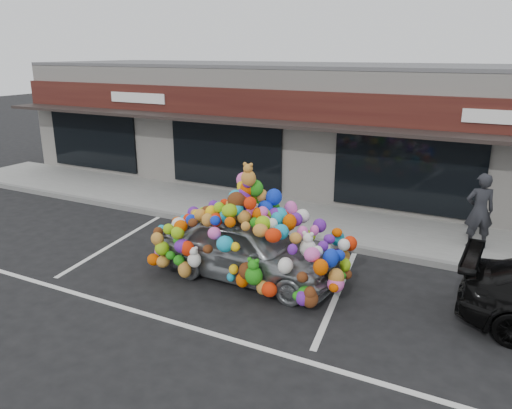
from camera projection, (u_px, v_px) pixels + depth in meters
The scene contains 9 objects.
ground at pixel (216, 270), 11.28m from camera, with size 90.00×90.00×0.00m, color black.
shop_building at pixel (340, 126), 17.80m from camera, with size 24.00×7.20×4.31m.
sidewalk at pixel (288, 217), 14.65m from camera, with size 26.00×3.00×0.15m, color gray.
kerb at pixel (265, 233), 13.38m from camera, with size 26.00×0.18×0.16m, color slate.
parking_stripe_left at pixel (115, 243), 12.86m from camera, with size 0.12×4.40×0.01m, color silver.
parking_stripe_mid at pixel (338, 293), 10.22m from camera, with size 0.12×4.40×0.01m, color silver.
lane_line at pixel (245, 343), 8.45m from camera, with size 14.00×0.12×0.01m, color silver.
toy_car at pixel (249, 241), 10.67m from camera, with size 2.94×4.36×2.52m.
pedestrian_a at pixel (480, 211), 11.95m from camera, with size 0.68×0.44×1.86m, color #232428.
Camera 1 is at (5.57, -8.76, 4.75)m, focal length 35.00 mm.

